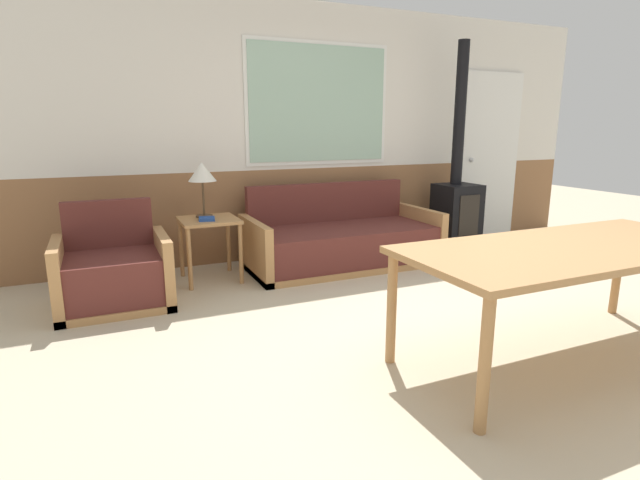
# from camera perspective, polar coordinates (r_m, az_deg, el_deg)

# --- Properties ---
(ground_plane) EXTENTS (16.00, 16.00, 0.00)m
(ground_plane) POSITION_cam_1_polar(r_m,az_deg,el_deg) (3.71, 17.18, -10.39)
(ground_plane) COLOR beige
(wall_back) EXTENTS (7.20, 0.09, 2.70)m
(wall_back) POSITION_cam_1_polar(r_m,az_deg,el_deg) (5.64, 0.03, 12.30)
(wall_back) COLOR #8E603D
(wall_back) RESTS_ON ground_plane
(couch) EXTENTS (1.97, 0.90, 0.83)m
(couch) POSITION_cam_1_polar(r_m,az_deg,el_deg) (5.20, 2.53, -0.23)
(couch) COLOR #B27F4C
(couch) RESTS_ON ground_plane
(armchair) EXTENTS (0.86, 0.74, 0.83)m
(armchair) POSITION_cam_1_polar(r_m,az_deg,el_deg) (4.36, -22.52, -3.65)
(armchair) COLOR #B27F4C
(armchair) RESTS_ON ground_plane
(side_table) EXTENTS (0.52, 0.52, 0.59)m
(side_table) POSITION_cam_1_polar(r_m,az_deg,el_deg) (4.76, -12.55, 1.17)
(side_table) COLOR #B27F4C
(side_table) RESTS_ON ground_plane
(table_lamp) EXTENTS (0.26, 0.26, 0.51)m
(table_lamp) POSITION_cam_1_polar(r_m,az_deg,el_deg) (4.77, -13.32, 7.37)
(table_lamp) COLOR #4C3823
(table_lamp) RESTS_ON side_table
(book_stack) EXTENTS (0.17, 0.17, 0.03)m
(book_stack) POSITION_cam_1_polar(r_m,az_deg,el_deg) (4.64, -12.80, 2.37)
(book_stack) COLOR #234799
(book_stack) RESTS_ON side_table
(dining_table) EXTENTS (2.16, 0.93, 0.73)m
(dining_table) POSITION_cam_1_polar(r_m,az_deg,el_deg) (3.37, 27.01, -1.53)
(dining_table) COLOR #B27F4C
(dining_table) RESTS_ON ground_plane
(wood_stove) EXTENTS (0.46, 0.45, 2.36)m
(wood_stove) POSITION_cam_1_polar(r_m,az_deg,el_deg) (6.09, 15.38, 4.82)
(wood_stove) COLOR black
(wood_stove) RESTS_ON ground_plane
(entry_door) EXTENTS (0.92, 0.09, 2.09)m
(entry_door) POSITION_cam_1_polar(r_m,az_deg,el_deg) (6.94, 18.77, 9.08)
(entry_door) COLOR white
(entry_door) RESTS_ON ground_plane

